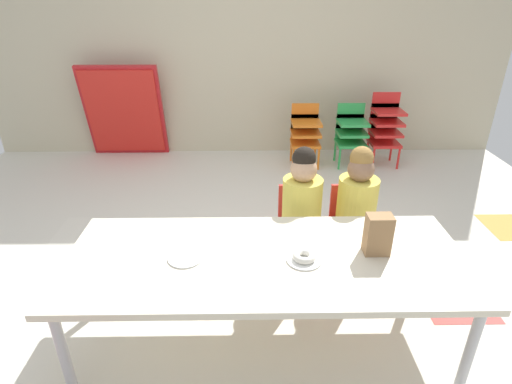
{
  "coord_description": "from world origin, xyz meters",
  "views": [
    {
      "loc": [
        0.04,
        -2.48,
        1.79
      ],
      "look_at": [
        0.07,
        -0.49,
        0.81
      ],
      "focal_mm": 28.61,
      "sensor_mm": 36.0,
      "label": 1
    }
  ],
  "objects_px": {
    "donut_powdered_on_plate": "(304,256)",
    "craft_table": "(266,263)",
    "kid_chair_orange_stack": "(305,131)",
    "paper_plate_center_table": "(185,258)",
    "seated_child_near_camera": "(302,200)",
    "paper_bag_brown": "(378,234)",
    "kid_chair_green_stack": "(351,131)",
    "folded_activity_table": "(124,112)",
    "kid_chair_red_stack": "(385,125)",
    "seated_child_middle_seat": "(357,200)",
    "paper_plate_near_edge": "(304,260)"
  },
  "relations": [
    {
      "from": "kid_chair_red_stack",
      "to": "paper_bag_brown",
      "type": "bearing_deg",
      "value": -108.16
    },
    {
      "from": "kid_chair_green_stack",
      "to": "kid_chair_red_stack",
      "type": "bearing_deg",
      "value": 0.07
    },
    {
      "from": "seated_child_near_camera",
      "to": "seated_child_middle_seat",
      "type": "bearing_deg",
      "value": 0.0
    },
    {
      "from": "donut_powdered_on_plate",
      "to": "craft_table",
      "type": "bearing_deg",
      "value": 168.95
    },
    {
      "from": "folded_activity_table",
      "to": "donut_powdered_on_plate",
      "type": "height_order",
      "value": "folded_activity_table"
    },
    {
      "from": "craft_table",
      "to": "paper_bag_brown",
      "type": "height_order",
      "value": "paper_bag_brown"
    },
    {
      "from": "paper_plate_center_table",
      "to": "kid_chair_green_stack",
      "type": "bearing_deg",
      "value": 61.01
    },
    {
      "from": "kid_chair_red_stack",
      "to": "folded_activity_table",
      "type": "bearing_deg",
      "value": 174.36
    },
    {
      "from": "paper_plate_near_edge",
      "to": "paper_plate_center_table",
      "type": "distance_m",
      "value": 0.61
    },
    {
      "from": "kid_chair_orange_stack",
      "to": "paper_bag_brown",
      "type": "distance_m",
      "value": 2.62
    },
    {
      "from": "folded_activity_table",
      "to": "paper_plate_near_edge",
      "type": "distance_m",
      "value": 3.44
    },
    {
      "from": "craft_table",
      "to": "kid_chair_orange_stack",
      "type": "relative_size",
      "value": 3.05
    },
    {
      "from": "kid_chair_orange_stack",
      "to": "kid_chair_red_stack",
      "type": "height_order",
      "value": "kid_chair_red_stack"
    },
    {
      "from": "kid_chair_red_stack",
      "to": "seated_child_near_camera",
      "type": "bearing_deg",
      "value": -120.38
    },
    {
      "from": "craft_table",
      "to": "kid_chair_orange_stack",
      "type": "xyz_separation_m",
      "value": [
        0.54,
        2.64,
        -0.12
      ]
    },
    {
      "from": "kid_chair_orange_stack",
      "to": "paper_plate_center_table",
      "type": "distance_m",
      "value": 2.82
    },
    {
      "from": "kid_chair_green_stack",
      "to": "kid_chair_red_stack",
      "type": "distance_m",
      "value": 0.38
    },
    {
      "from": "paper_bag_brown",
      "to": "paper_plate_center_table",
      "type": "xyz_separation_m",
      "value": [
        -0.99,
        -0.04,
        -0.11
      ]
    },
    {
      "from": "craft_table",
      "to": "folded_activity_table",
      "type": "xyz_separation_m",
      "value": [
        -1.54,
        2.93,
        0.02
      ]
    },
    {
      "from": "paper_plate_near_edge",
      "to": "craft_table",
      "type": "bearing_deg",
      "value": 168.95
    },
    {
      "from": "kid_chair_red_stack",
      "to": "kid_chair_green_stack",
      "type": "bearing_deg",
      "value": -179.93
    },
    {
      "from": "craft_table",
      "to": "seated_child_near_camera",
      "type": "height_order",
      "value": "seated_child_near_camera"
    },
    {
      "from": "seated_child_middle_seat",
      "to": "donut_powdered_on_plate",
      "type": "bearing_deg",
      "value": -122.47
    },
    {
      "from": "seated_child_near_camera",
      "to": "kid_chair_orange_stack",
      "type": "relative_size",
      "value": 1.35
    },
    {
      "from": "kid_chair_orange_stack",
      "to": "seated_child_near_camera",
      "type": "bearing_deg",
      "value": -97.95
    },
    {
      "from": "kid_chair_red_stack",
      "to": "paper_plate_center_table",
      "type": "height_order",
      "value": "kid_chair_red_stack"
    },
    {
      "from": "kid_chair_red_stack",
      "to": "paper_plate_center_table",
      "type": "bearing_deg",
      "value": -124.86
    },
    {
      "from": "paper_plate_center_table",
      "to": "paper_plate_near_edge",
      "type": "bearing_deg",
      "value": -2.58
    },
    {
      "from": "paper_plate_center_table",
      "to": "donut_powdered_on_plate",
      "type": "distance_m",
      "value": 0.61
    },
    {
      "from": "seated_child_near_camera",
      "to": "paper_plate_near_edge",
      "type": "bearing_deg",
      "value": -95.79
    },
    {
      "from": "folded_activity_table",
      "to": "donut_powdered_on_plate",
      "type": "relative_size",
      "value": 9.38
    },
    {
      "from": "kid_chair_green_stack",
      "to": "paper_plate_center_table",
      "type": "distance_m",
      "value": 3.03
    },
    {
      "from": "kid_chair_orange_stack",
      "to": "paper_plate_near_edge",
      "type": "height_order",
      "value": "kid_chair_orange_stack"
    },
    {
      "from": "folded_activity_table",
      "to": "paper_plate_near_edge",
      "type": "relative_size",
      "value": 6.04
    },
    {
      "from": "seated_child_near_camera",
      "to": "kid_chair_orange_stack",
      "type": "bearing_deg",
      "value": 82.05
    },
    {
      "from": "kid_chair_orange_stack",
      "to": "folded_activity_table",
      "type": "relative_size",
      "value": 0.63
    },
    {
      "from": "seated_child_middle_seat",
      "to": "folded_activity_table",
      "type": "relative_size",
      "value": 0.84
    },
    {
      "from": "folded_activity_table",
      "to": "paper_plate_near_edge",
      "type": "xyz_separation_m",
      "value": [
        1.73,
        -2.97,
        0.03
      ]
    },
    {
      "from": "craft_table",
      "to": "seated_child_middle_seat",
      "type": "bearing_deg",
      "value": 45.87
    },
    {
      "from": "seated_child_middle_seat",
      "to": "kid_chair_red_stack",
      "type": "height_order",
      "value": "seated_child_middle_seat"
    },
    {
      "from": "kid_chair_red_stack",
      "to": "donut_powdered_on_plate",
      "type": "relative_size",
      "value": 6.91
    },
    {
      "from": "seated_child_near_camera",
      "to": "seated_child_middle_seat",
      "type": "distance_m",
      "value": 0.36
    },
    {
      "from": "craft_table",
      "to": "folded_activity_table",
      "type": "height_order",
      "value": "folded_activity_table"
    },
    {
      "from": "paper_bag_brown",
      "to": "paper_plate_center_table",
      "type": "height_order",
      "value": "paper_bag_brown"
    },
    {
      "from": "paper_plate_center_table",
      "to": "folded_activity_table",
      "type": "bearing_deg",
      "value": 110.92
    },
    {
      "from": "kid_chair_green_stack",
      "to": "paper_bag_brown",
      "type": "xyz_separation_m",
      "value": [
        -0.48,
        -2.61,
        0.27
      ]
    },
    {
      "from": "kid_chair_orange_stack",
      "to": "donut_powdered_on_plate",
      "type": "bearing_deg",
      "value": -97.4
    },
    {
      "from": "folded_activity_table",
      "to": "paper_bag_brown",
      "type": "bearing_deg",
      "value": -53.92
    },
    {
      "from": "donut_powdered_on_plate",
      "to": "seated_child_near_camera",
      "type": "bearing_deg",
      "value": 84.21
    },
    {
      "from": "seated_child_middle_seat",
      "to": "kid_chair_orange_stack",
      "type": "distance_m",
      "value": 2.0
    }
  ]
}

